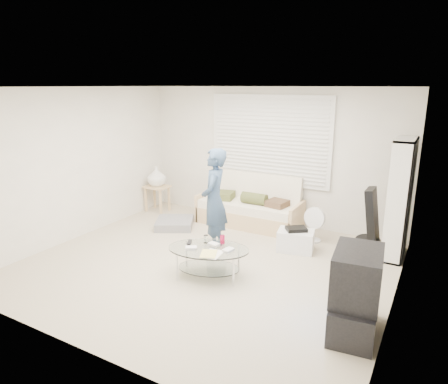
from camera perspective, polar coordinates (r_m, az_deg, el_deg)
The scene contains 13 objects.
ground at distance 5.91m, azimuth -2.49°, elevation -10.27°, with size 5.00×5.00×0.00m, color #B4A58C.
room_shell at distance 5.82m, azimuth -0.18°, elevation 6.20°, with size 5.02×4.52×2.51m.
window_blinds at distance 7.37m, azimuth 6.46°, elevation 7.35°, with size 2.32×0.08×1.62m.
futon_sofa at distance 7.42m, azimuth 3.72°, elevation -2.36°, with size 1.92×0.77×0.94m.
grey_floor_pillow at distance 7.39m, azimuth -7.07°, elevation -4.44°, with size 0.65×0.65×0.15m, color slate.
side_table at distance 8.21m, azimuth -9.61°, elevation 1.93°, with size 0.47×0.38×0.93m.
bookshelf at distance 6.43m, azimuth 23.74°, elevation -0.93°, with size 0.28×0.76×1.79m.
guitar_case at distance 6.45m, azimuth 20.31°, elevation -4.64°, with size 0.37×0.38×1.03m.
floor_fan at distance 6.77m, azimuth 12.83°, elevation -4.10°, with size 0.37×0.24×0.60m.
storage_bin at distance 6.40m, azimuth 10.21°, elevation -6.76°, with size 0.61×0.49×0.38m.
tv_unit at distance 4.47m, azimuth 18.22°, elevation -13.54°, with size 0.54×0.88×0.91m.
coffee_table at distance 5.44m, azimuth -2.17°, elevation -8.78°, with size 1.26×1.00×0.53m.
standing_person at distance 6.10m, azimuth -1.42°, elevation -1.28°, with size 0.59×0.39×1.62m, color navy.
Camera 1 is at (2.82, -4.53, 2.53)m, focal length 32.00 mm.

